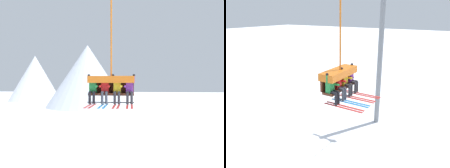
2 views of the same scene
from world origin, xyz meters
The scene contains 7 objects.
mountain_peak_west centered at (-25.00, 48.57, 6.27)m, with size 14.08×14.08×12.54m.
mountain_peak_central centered at (-7.70, 36.15, 6.62)m, with size 17.60×17.60×13.23m.
chairlift_chair centered at (0.68, -0.73, 5.39)m, with size 2.03×0.74×4.79m.
skier_green centered at (-0.13, -0.94, 5.05)m, with size 0.48×1.70×1.34m.
skier_red centered at (0.41, -0.95, 5.03)m, with size 0.46×1.70×1.23m.
skier_yellow centered at (0.95, -0.94, 5.05)m, with size 0.48×1.70×1.34m.
skier_purple centered at (1.49, -0.94, 5.05)m, with size 0.48×1.70×1.34m.
Camera 1 is at (1.51, -10.33, 5.38)m, focal length 35.00 mm.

